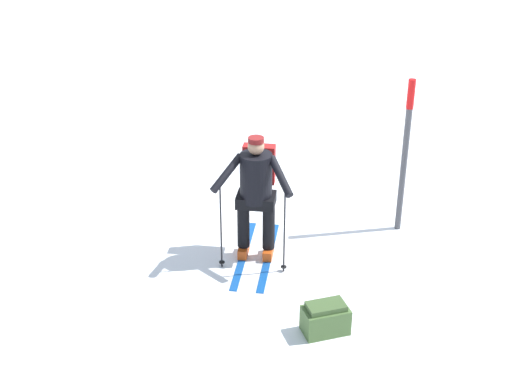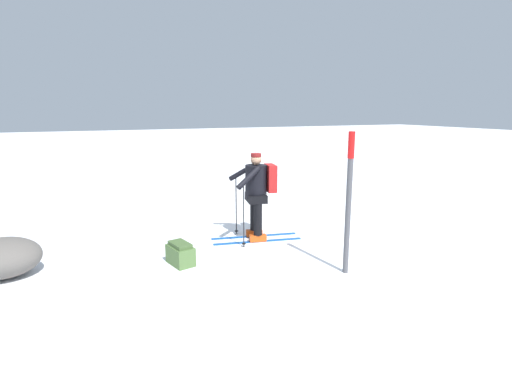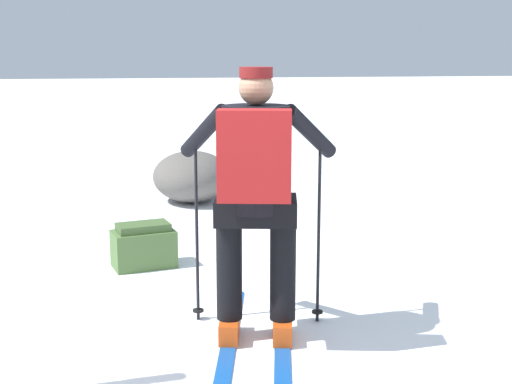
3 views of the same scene
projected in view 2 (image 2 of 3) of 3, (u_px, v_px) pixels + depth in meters
The scene contains 5 objects.
ground_plane at pixel (296, 242), 7.18m from camera, with size 80.00×80.00×0.00m, color white.
skier at pixel (258, 190), 7.15m from camera, with size 1.66×0.96×1.58m.
dropped_backpack at pixel (180, 254), 6.12m from camera, with size 0.39×0.53×0.35m.
trail_marker at pixel (349, 193), 5.61m from camera, with size 0.09×0.09×2.05m.
rock_boulder at pixel (2, 258), 5.65m from camera, with size 1.03×0.87×0.56m, color #5B5651.
Camera 2 is at (-3.40, -5.98, 2.36)m, focal length 28.00 mm.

